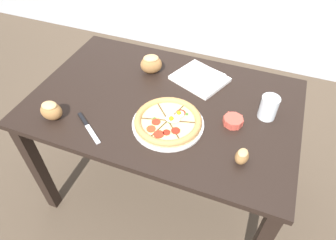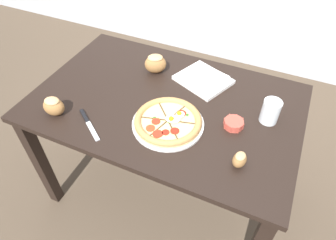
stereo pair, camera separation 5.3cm
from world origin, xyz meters
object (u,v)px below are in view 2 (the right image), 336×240
at_px(pizza, 168,121).
at_px(bread_piece_far, 240,159).
at_px(bread_piece_near, 54,106).
at_px(water_glass, 270,112).
at_px(knife_main, 89,124).
at_px(dining_table, 166,116).
at_px(ramekin_bowl, 234,123).
at_px(napkin_folded, 203,79).
at_px(bread_piece_mid, 155,63).

bearing_deg(pizza, bread_piece_far, -13.87).
xyz_separation_m(bread_piece_near, water_glass, (0.93, 0.37, 0.00)).
xyz_separation_m(knife_main, water_glass, (0.74, 0.37, 0.05)).
xyz_separation_m(dining_table, ramekin_bowl, (0.35, -0.03, 0.12)).
height_order(napkin_folded, bread_piece_mid, bread_piece_mid).
height_order(bread_piece_far, water_glass, water_glass).
xyz_separation_m(dining_table, pizza, (0.08, -0.15, 0.12)).
distance_m(bread_piece_near, knife_main, 0.19).
height_order(pizza, bread_piece_mid, bread_piece_mid).
distance_m(napkin_folded, knife_main, 0.64).
bearing_deg(bread_piece_far, knife_main, -174.75).
bearing_deg(dining_table, bread_piece_mid, 127.31).
bearing_deg(napkin_folded, knife_main, -125.27).
relative_size(napkin_folded, bread_piece_mid, 2.23).
xyz_separation_m(ramekin_bowl, napkin_folded, (-0.24, 0.26, -0.00)).
relative_size(ramekin_bowl, bread_piece_far, 1.17).
relative_size(bread_piece_near, bread_piece_mid, 0.75).
height_order(dining_table, bread_piece_far, bread_piece_far).
bearing_deg(bread_piece_far, water_glass, 79.19).
distance_m(napkin_folded, bread_piece_near, 0.76).
relative_size(pizza, water_glass, 2.90).
distance_m(dining_table, bread_piece_far, 0.51).
distance_m(napkin_folded, water_glass, 0.40).
relative_size(napkin_folded, bread_piece_far, 4.01).
bearing_deg(napkin_folded, pizza, -95.85).
height_order(pizza, bread_piece_far, bread_piece_far).
relative_size(bread_piece_mid, knife_main, 0.76).
distance_m(pizza, bread_piece_mid, 0.42).
bearing_deg(pizza, water_glass, 27.91).
relative_size(napkin_folded, knife_main, 1.69).
bearing_deg(dining_table, water_glass, 8.28).
bearing_deg(bread_piece_near, bread_piece_far, 4.31).
bearing_deg(bread_piece_far, napkin_folded, 124.42).
bearing_deg(knife_main, bread_piece_far, 40.83).
bearing_deg(water_glass, bread_piece_far, -100.81).
distance_m(ramekin_bowl, knife_main, 0.66).
xyz_separation_m(ramekin_bowl, water_glass, (0.14, 0.10, 0.03)).
xyz_separation_m(pizza, bread_piece_mid, (-0.23, 0.34, 0.03)).
bearing_deg(dining_table, bread_piece_near, -145.59).
xyz_separation_m(pizza, bread_piece_near, (-0.52, -0.15, 0.03)).
bearing_deg(napkin_folded, ramekin_bowl, -47.61).
height_order(ramekin_bowl, napkin_folded, same).
distance_m(ramekin_bowl, bread_piece_mid, 0.56).
xyz_separation_m(ramekin_bowl, bread_piece_near, (-0.79, -0.26, 0.03)).
bearing_deg(ramekin_bowl, dining_table, 174.57).
relative_size(bread_piece_near, knife_main, 0.57).
height_order(napkin_folded, knife_main, napkin_folded).
xyz_separation_m(pizza, napkin_folded, (0.04, 0.37, -0.00)).
height_order(dining_table, water_glass, water_glass).
bearing_deg(bread_piece_mid, water_glass, -11.18).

